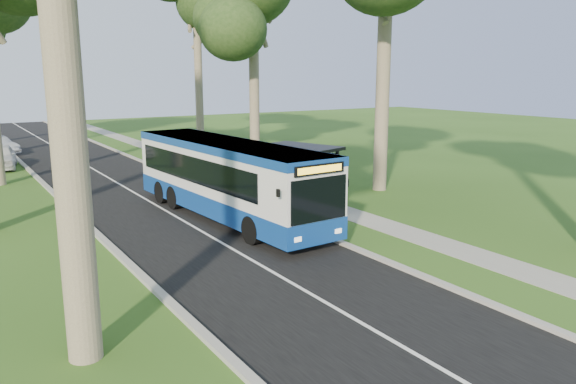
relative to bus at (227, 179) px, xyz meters
The scene contains 12 objects.
ground 5.48m from the bus, 70.61° to the right, with size 120.00×120.00×0.00m, color #30541A.
road 5.62m from the bus, 109.19° to the left, with size 7.00×100.00×0.02m, color black.
kerb_east 5.60m from the bus, 71.14° to the left, with size 0.25×100.00×0.12m, color #9E9B93.
kerb_west 7.49m from the bus, 136.06° to the left, with size 0.25×100.00×0.12m, color #9E9B93.
centre_line 5.62m from the bus, 109.19° to the left, with size 0.12×100.00×0.01m, color white.
footpath 7.13m from the bus, 46.99° to the left, with size 1.50×100.00×0.02m, color gray.
bus is the anchor object (origin of this frame).
bus_stop_sign 4.14m from the bus, 50.57° to the right, with size 0.16×0.30×2.21m.
bus_shelter 3.60m from the bus, 16.61° to the right, with size 2.72×3.73×2.88m.
litter_bin 3.91m from the bus, 37.86° to the left, with size 0.56×0.56×0.98m.
car_white 20.02m from the bus, 109.31° to the left, with size 1.77×4.40×1.50m, color silver.
tree_east_d 28.52m from the bus, 68.78° to the left, with size 5.20×5.20×15.02m.
Camera 1 is at (-11.71, -15.53, 5.92)m, focal length 35.00 mm.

